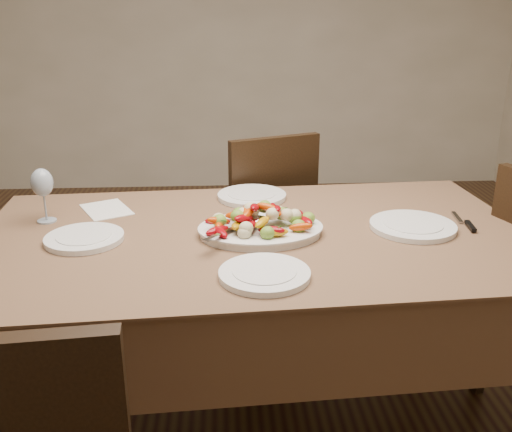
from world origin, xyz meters
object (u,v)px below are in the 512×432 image
Objects in this scene: serving_platter at (261,231)px; plate_far at (252,196)px; wine_glass at (43,194)px; plate_near at (264,274)px; plate_left at (84,238)px; dining_table at (256,332)px; plate_right at (413,226)px; chair_far at (257,226)px.

serving_platter is 0.39m from plate_far.
plate_near is at bearing -33.69° from wine_glass.
plate_far is 1.05× the size of plate_near.
plate_left is 0.93× the size of plate_far.
wine_glass is at bearing 167.84° from dining_table.
plate_right is 1.42× the size of wine_glass.
plate_left and plate_near have the same top height.
plate_near is (-0.00, -0.71, 0.00)m from plate_far.
dining_table is 6.79× the size of plate_far.
serving_platter is at bearing 88.07° from plate_near.
chair_far is 4.64× the size of wine_glass.
chair_far is at bearing 39.49° from wine_glass.
chair_far reaches higher than plate_right.
dining_table is 0.81m from chair_far.
plate_far is at bearing 145.42° from plate_right.
wine_glass is at bearing 18.32° from chair_far.
plate_far is at bearing 35.92° from plate_left.
wine_glass is (-0.73, 0.16, 0.48)m from dining_table.
chair_far is 0.52m from plate_far.
plate_right and plate_far have the same top height.
wine_glass is (-0.17, 0.19, 0.09)m from plate_left.
chair_far reaches higher than dining_table.
plate_right is at bearing 100.39° from chair_far.
dining_table is at bearing 65.20° from chair_far.
plate_right and plate_near have the same top height.
plate_far and plate_near have the same top height.
plate_near is 0.89m from wine_glass.
plate_right is at bearing -34.58° from plate_far.
serving_platter reaches higher than plate_far.
serving_platter reaches higher than plate_left.
serving_platter is 0.57m from plate_left.
plate_far is (0.01, 0.38, 0.39)m from dining_table.
plate_left is 0.87× the size of plate_right.
plate_left is 0.64m from plate_near.
serving_platter is 0.32m from plate_near.
wine_glass reaches higher than chair_far.
plate_near is 1.26× the size of wine_glass.
plate_right is (0.52, 0.02, -0.00)m from serving_platter.
plate_left and plate_far have the same top height.
chair_far is at bearing 84.01° from plate_far.
serving_platter is (-0.04, -0.81, 0.30)m from chair_far.
chair_far reaches higher than plate_left.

